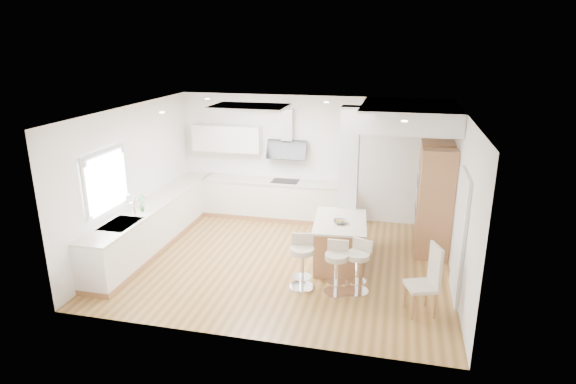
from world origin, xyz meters
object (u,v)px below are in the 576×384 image
(bar_stool_a, at_px, (302,259))
(bar_stool_c, at_px, (358,264))
(peninsula, at_px, (340,242))
(bar_stool_b, at_px, (336,265))
(dining_chair, at_px, (428,278))

(bar_stool_a, height_order, bar_stool_c, bar_stool_a)
(peninsula, xyz_separation_m, bar_stool_b, (0.08, -1.08, 0.07))
(bar_stool_c, height_order, dining_chair, dining_chair)
(peninsula, height_order, bar_stool_a, bar_stool_a)
(bar_stool_a, height_order, dining_chair, dining_chair)
(bar_stool_c, bearing_deg, dining_chair, 1.79)
(peninsula, bearing_deg, bar_stool_c, -71.25)
(bar_stool_a, relative_size, bar_stool_c, 1.04)
(bar_stool_b, xyz_separation_m, bar_stool_c, (0.34, 0.11, 0.00))
(bar_stool_b, xyz_separation_m, dining_chair, (1.41, -0.30, 0.09))
(peninsula, distance_m, bar_stool_b, 1.09)
(bar_stool_a, height_order, bar_stool_b, bar_stool_a)
(bar_stool_a, bearing_deg, bar_stool_c, -5.46)
(bar_stool_c, distance_m, dining_chair, 1.15)
(bar_stool_a, bearing_deg, dining_chair, -19.33)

